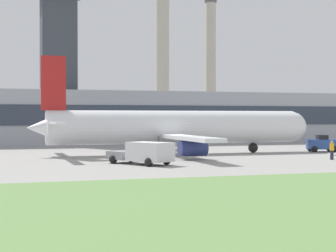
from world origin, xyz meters
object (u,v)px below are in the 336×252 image
(airplane, at_px, (173,128))
(pushback_tug, at_px, (322,144))
(ground_crew_person, at_px, (332,150))
(baggage_truck, at_px, (144,153))

(airplane, distance_m, pushback_tug, 17.36)
(pushback_tug, relative_size, ground_crew_person, 2.06)
(airplane, bearing_deg, pushback_tug, -3.05)
(airplane, relative_size, baggage_truck, 4.91)
(airplane, bearing_deg, baggage_truck, -118.39)
(baggage_truck, bearing_deg, ground_crew_person, -0.12)
(airplane, bearing_deg, ground_crew_person, -45.42)
(baggage_truck, relative_size, ground_crew_person, 3.58)
(baggage_truck, bearing_deg, airplane, 61.61)
(pushback_tug, distance_m, ground_crew_person, 12.15)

